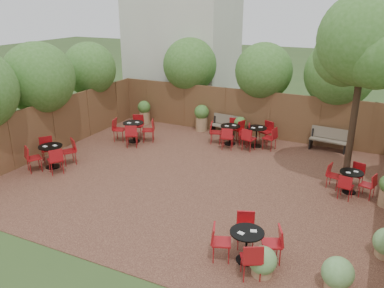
% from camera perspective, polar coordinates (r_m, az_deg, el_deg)
% --- Properties ---
extents(ground, '(80.00, 80.00, 0.00)m').
position_cam_1_polar(ground, '(13.08, 0.58, -5.05)').
color(ground, '#354F23').
rests_on(ground, ground).
extents(courtyard_paving, '(12.00, 10.00, 0.02)m').
position_cam_1_polar(courtyard_paving, '(13.08, 0.58, -5.01)').
color(courtyard_paving, '#391D17').
rests_on(courtyard_paving, ground).
extents(fence_back, '(12.00, 0.08, 2.00)m').
position_cam_1_polar(fence_back, '(17.12, 7.75, 4.47)').
color(fence_back, '#54371F').
rests_on(fence_back, ground).
extents(fence_left, '(0.08, 10.00, 2.00)m').
position_cam_1_polar(fence_left, '(16.04, -19.21, 2.44)').
color(fence_left, '#54371F').
rests_on(fence_left, ground).
extents(neighbour_building, '(5.00, 4.00, 8.00)m').
position_cam_1_polar(neighbour_building, '(21.06, -1.26, 15.85)').
color(neighbour_building, beige).
rests_on(neighbour_building, ground).
extents(overhang_foliage, '(15.59, 11.04, 2.74)m').
position_cam_1_polar(overhang_foliage, '(15.55, -3.65, 9.71)').
color(overhang_foliage, '#366621').
rests_on(overhang_foliage, ground).
extents(courtyard_tree, '(2.80, 2.70, 5.83)m').
position_cam_1_polar(courtyard_tree, '(12.40, 23.51, 12.82)').
color(courtyard_tree, black).
rests_on(courtyard_tree, courtyard_paving).
extents(park_bench_left, '(1.43, 0.59, 0.86)m').
position_cam_1_polar(park_bench_left, '(17.15, 5.08, 2.73)').
color(park_bench_left, brown).
rests_on(park_bench_left, courtyard_paving).
extents(park_bench_right, '(1.44, 0.58, 0.87)m').
position_cam_1_polar(park_bench_right, '(16.24, 19.09, 0.68)').
color(park_bench_right, brown).
rests_on(park_bench_right, courtyard_paving).
extents(bistro_tables, '(11.11, 8.88, 0.94)m').
position_cam_1_polar(bistro_tables, '(14.01, 0.29, -1.18)').
color(bistro_tables, black).
rests_on(bistro_tables, courtyard_paving).
extents(planters, '(11.04, 4.59, 1.18)m').
position_cam_1_polar(planters, '(16.53, 3.20, 2.60)').
color(planters, '#956F4A').
rests_on(planters, courtyard_paving).
extents(low_shrubs, '(3.00, 2.49, 0.70)m').
position_cam_1_polar(low_shrubs, '(9.29, 19.80, -15.35)').
color(low_shrubs, '#956F4A').
rests_on(low_shrubs, courtyard_paving).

